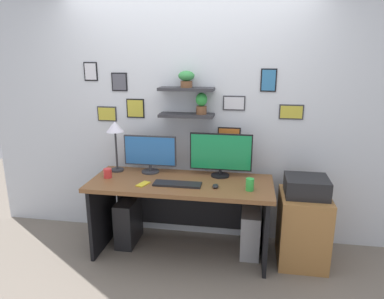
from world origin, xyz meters
name	(u,v)px	position (x,y,z in m)	size (l,w,h in m)	color
ground_plane	(181,252)	(0.00, 0.00, 0.00)	(8.00, 8.00, 0.00)	#70665B
back_wall_assembly	(189,111)	(0.00, 0.44, 1.36)	(4.40, 0.24, 2.70)	silver
desk	(182,199)	(0.00, 0.06, 0.54)	(1.73, 0.68, 0.75)	brown
monitor_left	(150,153)	(-0.36, 0.22, 0.95)	(0.53, 0.18, 0.38)	#2D2D33
monitor_right	(221,154)	(0.36, 0.22, 0.98)	(0.61, 0.18, 0.43)	black
keyboard	(177,184)	(-0.01, -0.10, 0.76)	(0.44, 0.14, 0.02)	black
computer_mouse	(216,186)	(0.34, -0.10, 0.77)	(0.06, 0.09, 0.03)	black
desk_lamp	(115,132)	(-0.71, 0.20, 1.16)	(0.18, 0.18, 0.52)	#2D2D33
cell_phone	(143,184)	(-0.33, -0.14, 0.76)	(0.07, 0.14, 0.01)	yellow
coffee_mug	(108,173)	(-0.72, -0.01, 0.80)	(0.08, 0.08, 0.09)	red
water_cup	(250,184)	(0.65, -0.12, 0.81)	(0.07, 0.07, 0.11)	green
drawer_cabinet	(303,228)	(1.15, 0.04, 0.34)	(0.44, 0.50, 0.67)	#9E6B38
printer	(306,186)	(1.15, 0.04, 0.76)	(0.38, 0.34, 0.17)	black
computer_tower_left	(129,221)	(-0.58, 0.10, 0.24)	(0.18, 0.40, 0.47)	black
computer_tower_right	(250,231)	(0.67, 0.11, 0.22)	(0.18, 0.40, 0.44)	#99999E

